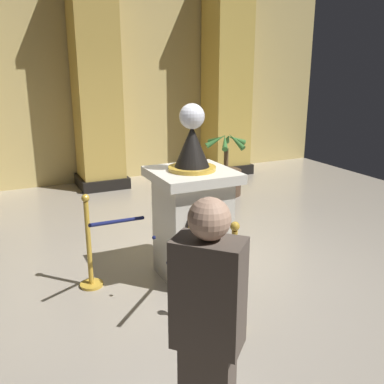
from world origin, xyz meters
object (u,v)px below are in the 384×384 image
object	(u,v)px
pedestal_clock	(192,212)
stanchion_near	(90,255)
potted_palm_right	(226,176)
bystander_guest	(208,335)
stanchion_far	(233,293)

from	to	relation	value
pedestal_clock	stanchion_near	xyz separation A→B (m)	(-1.06, 0.22, -0.38)
potted_palm_right	bystander_guest	bearing A→B (deg)	-120.75
stanchion_near	bystander_guest	bearing A→B (deg)	-87.04
pedestal_clock	stanchion_far	distance (m)	1.14
stanchion_far	potted_palm_right	world-z (taller)	potted_palm_right
stanchion_near	stanchion_far	world-z (taller)	stanchion_near
stanchion_near	potted_palm_right	xyz separation A→B (m)	(2.92, 2.32, -0.01)
bystander_guest	pedestal_clock	bearing A→B (deg)	66.61
pedestal_clock	bystander_guest	world-z (taller)	pedestal_clock
stanchion_near	bystander_guest	world-z (taller)	bystander_guest
stanchion_near	potted_palm_right	distance (m)	3.73
stanchion_far	potted_palm_right	xyz separation A→B (m)	(1.98, 3.61, -0.01)
stanchion_near	stanchion_far	size ratio (longest dim) A/B	1.01
stanchion_near	potted_palm_right	bearing A→B (deg)	38.41
stanchion_near	stanchion_far	xyz separation A→B (m)	(0.94, -1.29, -0.00)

